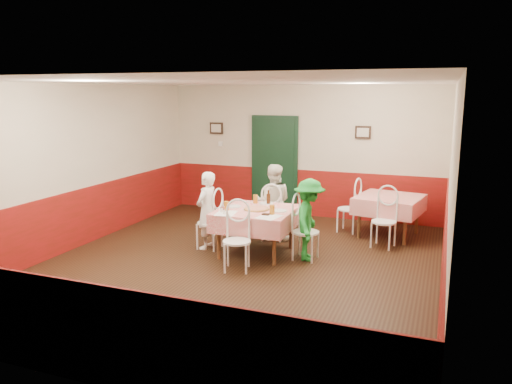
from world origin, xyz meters
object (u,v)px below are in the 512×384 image
(chair_far, at_px, (272,216))
(glass_c, at_px, (255,199))
(glass_b, at_px, (272,210))
(diner_far, at_px, (273,202))
(pizza, at_px, (257,209))
(wallet, at_px, (266,214))
(diner_right, at_px, (309,220))
(chair_near, at_px, (237,242))
(second_table, at_px, (389,216))
(main_table, at_px, (256,232))
(chair_right, at_px, (306,232))
(diner_left, at_px, (207,210))
(beer_bottle, at_px, (268,198))
(glass_a, at_px, (226,206))
(chair_left, at_px, (210,223))
(chair_second_a, at_px, (349,209))
(chair_second_b, at_px, (384,222))

(chair_far, xyz_separation_m, glass_c, (-0.16, -0.43, 0.38))
(glass_b, height_order, diner_far, diner_far)
(pizza, relative_size, wallet, 3.62)
(chair_far, height_order, diner_right, diner_right)
(chair_near, bearing_deg, wallet, 48.48)
(chair_far, xyz_separation_m, glass_b, (0.38, -1.09, 0.39))
(diner_far, bearing_deg, second_table, -169.49)
(diner_far, height_order, diner_right, diner_far)
(chair_near, relative_size, pizza, 2.26)
(main_table, relative_size, chair_right, 1.36)
(pizza, distance_m, diner_left, 0.93)
(beer_bottle, bearing_deg, second_table, 38.10)
(second_table, distance_m, wallet, 2.77)
(diner_right, bearing_deg, second_table, -38.77)
(chair_near, height_order, beer_bottle, beer_bottle)
(beer_bottle, bearing_deg, chair_near, -92.50)
(second_table, height_order, diner_left, diner_left)
(glass_c, bearing_deg, second_table, 34.56)
(wallet, bearing_deg, glass_a, 174.03)
(chair_left, xyz_separation_m, glass_c, (0.68, 0.44, 0.38))
(diner_right, bearing_deg, glass_a, 91.91)
(chair_far, relative_size, wallet, 8.18)
(chair_second_a, height_order, glass_b, glass_b)
(pizza, relative_size, glass_c, 2.69)
(second_table, xyz_separation_m, chair_right, (-1.09, -1.86, 0.08))
(chair_second_b, distance_m, wallet, 2.21)
(beer_bottle, bearing_deg, diner_right, -25.34)
(second_table, bearing_deg, glass_c, -145.44)
(main_table, bearing_deg, second_table, 44.03)
(chair_second_a, bearing_deg, wallet, -12.12)
(chair_far, height_order, pizza, chair_far)
(second_table, relative_size, chair_second_b, 1.24)
(chair_far, relative_size, glass_c, 6.08)
(chair_right, height_order, glass_b, glass_b)
(main_table, bearing_deg, glass_a, -149.11)
(chair_right, height_order, wallet, chair_right)
(beer_bottle, distance_m, diner_right, 0.94)
(chair_right, distance_m, glass_b, 0.67)
(chair_left, distance_m, glass_a, 0.62)
(chair_left, relative_size, chair_second_a, 1.00)
(glass_b, height_order, beer_bottle, beer_bottle)
(chair_left, distance_m, diner_far, 1.26)
(chair_left, bearing_deg, chair_far, 137.59)
(glass_a, height_order, diner_right, diner_right)
(main_table, height_order, pizza, pizza)
(chair_right, height_order, chair_near, same)
(glass_c, xyz_separation_m, beer_bottle, (0.24, -0.01, 0.04))
(chair_right, bearing_deg, main_table, 94.17)
(chair_far, bearing_deg, diner_far, -103.82)
(diner_left, bearing_deg, chair_far, 139.65)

